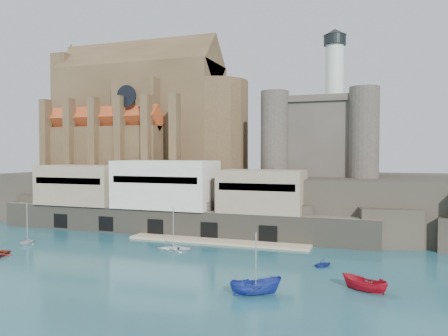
% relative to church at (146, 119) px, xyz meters
% --- Properties ---
extents(ground, '(300.00, 300.00, 0.00)m').
position_rel_church_xyz_m(ground, '(24.13, -41.85, -22.13)').
color(ground, '#1B4E5B').
rests_on(ground, ground).
extents(promontory, '(100.00, 36.00, 10.00)m').
position_rel_church_xyz_m(promontory, '(23.94, -2.48, -17.20)').
color(promontory, '#29251F').
rests_on(promontory, ground).
extents(quay, '(70.00, 12.00, 13.05)m').
position_rel_church_xyz_m(quay, '(13.94, -18.78, -16.06)').
color(quay, '#645F50').
rests_on(quay, ground).
extents(church, '(47.00, 25.93, 30.51)m').
position_rel_church_xyz_m(church, '(0.00, 0.00, 0.00)').
color(church, '#503D25').
rests_on(church, promontory).
extents(castle_keep, '(21.20, 21.20, 29.30)m').
position_rel_church_xyz_m(castle_keep, '(40.21, -0.78, -3.81)').
color(castle_keep, '#433D35').
rests_on(castle_keep, promontory).
extents(boat_2, '(2.81, 2.79, 5.40)m').
position_rel_church_xyz_m(boat_2, '(38.70, -46.98, -22.13)').
color(boat_2, navy).
rests_on(boat_2, ground).
extents(boat_4, '(2.62, 1.65, 2.99)m').
position_rel_church_xyz_m(boat_4, '(-1.74, -35.07, -22.13)').
color(boat_4, silver).
rests_on(boat_4, ground).
extents(boat_5, '(2.40, 2.37, 4.86)m').
position_rel_church_xyz_m(boat_5, '(49.11, -42.16, -22.13)').
color(boat_5, '#AB1020').
rests_on(boat_5, ground).
extents(boat_6, '(1.78, 3.78, 5.10)m').
position_rel_church_xyz_m(boat_6, '(21.95, -31.44, -22.13)').
color(boat_6, white).
rests_on(boat_6, ground).
extents(boat_7, '(2.62, 2.57, 2.64)m').
position_rel_church_xyz_m(boat_7, '(43.87, -33.65, -22.13)').
color(boat_7, navy).
rests_on(boat_7, ground).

